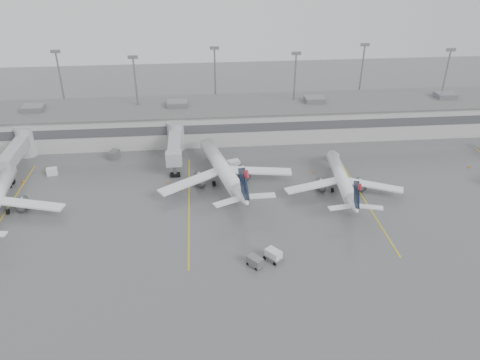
{
  "coord_description": "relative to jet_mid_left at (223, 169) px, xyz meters",
  "views": [
    {
      "loc": [
        -14.74,
        -54.67,
        48.64
      ],
      "look_at": [
        -7.4,
        24.0,
        5.0
      ],
      "focal_mm": 35.0,
      "sensor_mm": 36.0,
      "label": 1
    }
  ],
  "objects": [
    {
      "name": "ground",
      "position": [
        10.18,
        -32.11,
        -3.27
      ],
      "size": [
        260.0,
        260.0,
        0.0
      ],
      "primitive_type": "plane",
      "color": "#57575A",
      "rests_on": "ground"
    },
    {
      "name": "terminal",
      "position": [
        10.18,
        25.87,
        0.91
      ],
      "size": [
        152.0,
        17.0,
        9.45
      ],
      "color": "#B2B2AD",
      "rests_on": "ground"
    },
    {
      "name": "light_masts",
      "position": [
        10.18,
        31.64,
        8.76
      ],
      "size": [
        142.4,
        8.0,
        20.6
      ],
      "color": "gray",
      "rests_on": "ground"
    },
    {
      "name": "jet_bridge_left",
      "position": [
        -45.32,
        13.61,
        0.6
      ],
      "size": [
        4.0,
        17.2,
        7.0
      ],
      "color": "#9D9FA2",
      "rests_on": "ground"
    },
    {
      "name": "jet_bridge_right",
      "position": [
        -10.32,
        13.61,
        0.6
      ],
      "size": [
        4.0,
        17.2,
        7.0
      ],
      "color": "#9D9FA2",
      "rests_on": "ground"
    },
    {
      "name": "stand_markings",
      "position": [
        10.18,
        -8.11,
        -3.26
      ],
      "size": [
        105.25,
        40.0,
        0.01
      ],
      "color": "yellow",
      "rests_on": "ground"
    },
    {
      "name": "jet_mid_left",
      "position": [
        0.0,
        0.0,
        0.0
      ],
      "size": [
        28.21,
        31.98,
        10.51
      ],
      "rotation": [
        0.0,
        0.0,
        0.23
      ],
      "color": "white",
      "rests_on": "ground"
    },
    {
      "name": "jet_mid_right",
      "position": [
        23.96,
        -5.67,
        -0.54
      ],
      "size": [
        24.12,
        27.12,
        8.77
      ],
      "rotation": [
        0.0,
        0.0,
        -0.08
      ],
      "color": "white",
      "rests_on": "ground"
    },
    {
      "name": "baggage_tug",
      "position": [
        6.54,
        -26.67,
        -2.51
      ],
      "size": [
        3.34,
        3.49,
        1.94
      ],
      "rotation": [
        0.0,
        0.0,
        0.7
      ],
      "color": "silver",
      "rests_on": "ground"
    },
    {
      "name": "baggage_cart",
      "position": [
        3.34,
        -27.87,
        -2.39
      ],
      "size": [
        2.82,
        2.96,
        1.68
      ],
      "rotation": [
        0.0,
        0.0,
        0.7
      ],
      "color": "slate",
      "rests_on": "ground"
    },
    {
      "name": "gse_uld_a",
      "position": [
        -37.19,
        7.19,
        -2.48
      ],
      "size": [
        2.46,
        1.89,
        1.56
      ],
      "primitive_type": "cube",
      "rotation": [
        0.0,
        0.0,
        0.21
      ],
      "color": "silver",
      "rests_on": "ground"
    },
    {
      "name": "gse_uld_b",
      "position": [
        2.69,
        6.63,
        -2.32
      ],
      "size": [
        3.09,
        2.53,
        1.89
      ],
      "primitive_type": "cube",
      "rotation": [
        0.0,
        0.0,
        0.32
      ],
      "color": "silver",
      "rests_on": "ground"
    },
    {
      "name": "gse_uld_c",
      "position": [
        26.06,
        8.34,
        -2.43
      ],
      "size": [
        2.61,
        1.99,
        1.66
      ],
      "primitive_type": "cube",
      "rotation": [
        0.0,
        0.0,
        0.19
      ],
      "color": "silver",
      "rests_on": "ground"
    },
    {
      "name": "gse_loader",
      "position": [
        -24.85,
        14.4,
        -2.36
      ],
      "size": [
        2.8,
        3.38,
        1.81
      ],
      "primitive_type": "cube",
      "rotation": [
        0.0,
        0.0,
        -0.4
      ],
      "color": "slate",
      "rests_on": "ground"
    },
    {
      "name": "cone_a",
      "position": [
        -42.48,
        3.99,
        -2.9
      ],
      "size": [
        0.46,
        0.46,
        0.73
      ],
      "primitive_type": "cone",
      "color": "#DF6104",
      "rests_on": "ground"
    },
    {
      "name": "cone_b",
      "position": [
        -11.8,
        1.14,
        -2.93
      ],
      "size": [
        0.43,
        0.43,
        0.68
      ],
      "primitive_type": "cone",
      "color": "#DF6104",
      "rests_on": "ground"
    },
    {
      "name": "cone_c",
      "position": [
        20.1,
        2.5,
        -2.93
      ],
      "size": [
        0.42,
        0.42,
        0.67
      ],
      "primitive_type": "cone",
      "color": "#DF6104",
      "rests_on": "ground"
    },
    {
      "name": "cone_d",
      "position": [
        55.76,
        1.73,
        -2.9
      ],
      "size": [
        0.45,
        0.45,
        0.72
      ],
      "primitive_type": "cone",
      "color": "#DF6104",
      "rests_on": "ground"
    }
  ]
}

